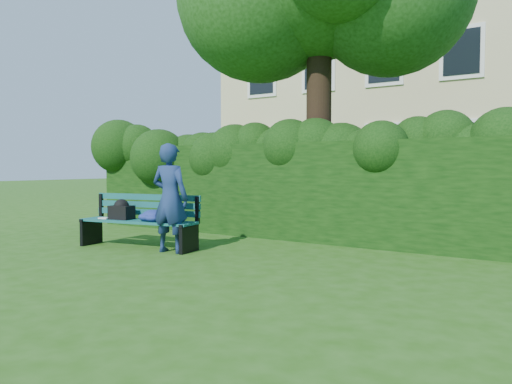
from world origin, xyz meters
The scene contains 5 objects.
ground centered at (0.00, 0.00, 0.00)m, with size 80.00×80.00×0.00m, color #245410.
apartment_building centered at (0.00, 13.99, 6.00)m, with size 16.00×8.08×12.00m.
hedge centered at (0.00, 2.20, 0.90)m, with size 10.00×1.00×1.80m.
park_bench centered at (-1.73, -0.30, 0.50)m, with size 2.16×0.90×0.89m.
man_reading centered at (-1.00, -0.35, 0.86)m, with size 0.63×0.41×1.73m, color navy.
Camera 1 is at (4.50, -6.13, 1.37)m, focal length 35.00 mm.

